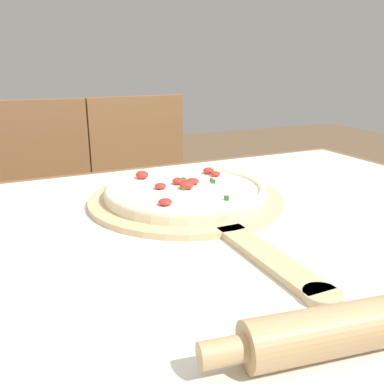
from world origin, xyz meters
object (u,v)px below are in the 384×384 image
Objects in this scene: pizza at (186,190)px; chair_left at (40,212)px; chair_right at (147,197)px; pizza_peel at (191,202)px.

chair_left is (-0.26, 0.69, -0.24)m from pizza.
pizza is at bearing -103.68° from chair_right.
pizza is at bearing -63.83° from chair_left.
pizza_peel is 0.03m from pizza.
chair_left is at bearing 109.66° from pizza_peel.
chair_right reaches higher than pizza_peel.
pizza_peel is at bearing -89.86° from pizza.
chair_left is at bearing 177.90° from chair_right.
pizza is 0.75m from chair_right.
chair_right is at bearing 78.49° from pizza.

